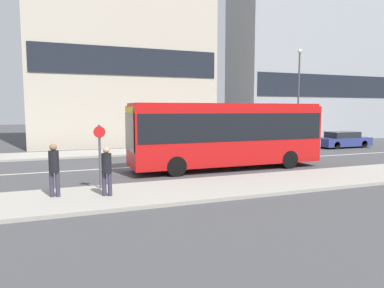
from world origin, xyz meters
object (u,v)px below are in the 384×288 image
pedestrian_down_pavement (107,168)px  city_bus (226,131)px  street_lamp (299,88)px  parked_car_1 (343,140)px  pedestrian_near_stop (54,166)px  parked_car_0 (291,142)px  bus_stop_sign (100,151)px

pedestrian_down_pavement → city_bus: bearing=56.4°
street_lamp → parked_car_1: bearing=-26.2°
pedestrian_near_stop → pedestrian_down_pavement: bearing=-2.3°
parked_car_0 → street_lamp: size_ratio=0.51×
city_bus → parked_car_1: (13.47, 5.66, -1.35)m
parked_car_1 → bus_stop_sign: (-20.26, -8.66, 0.94)m
pedestrian_near_stop → street_lamp: 21.89m
bus_stop_sign → parked_car_0: bearing=29.7°
pedestrian_near_stop → bus_stop_sign: bearing=38.8°
pedestrian_near_stop → bus_stop_sign: size_ratio=0.76×
pedestrian_down_pavement → bus_stop_sign: size_ratio=0.71×
parked_car_0 → bus_stop_sign: (-15.12, -8.63, 0.93)m
parked_car_1 → pedestrian_down_pavement: bearing=-153.8°
parked_car_0 → city_bus: bearing=-145.9°
pedestrian_down_pavement → pedestrian_near_stop: bearing=-172.0°
pedestrian_near_stop → street_lamp: size_ratio=0.23×
pedestrian_down_pavement → street_lamp: (16.82, 11.54, 3.75)m
parked_car_0 → parked_car_1: 5.14m
bus_stop_sign → street_lamp: bearing=31.3°
parked_car_0 → bus_stop_sign: bus_stop_sign is taller
parked_car_1 → pedestrian_down_pavement: 22.46m
parked_car_1 → bus_stop_sign: 22.05m
pedestrian_down_pavement → street_lamp: street_lamp is taller
city_bus → street_lamp: size_ratio=1.30×
city_bus → bus_stop_sign: 7.43m
parked_car_1 → street_lamp: street_lamp is taller
parked_car_0 → parked_car_1: bearing=0.3°
parked_car_1 → street_lamp: size_ratio=0.58×
city_bus → parked_car_0: bearing=35.5°
pedestrian_down_pavement → bus_stop_sign: bearing=118.8°
parked_car_1 → pedestrian_near_stop: pedestrian_near_stop is taller
city_bus → parked_car_0: city_bus is taller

